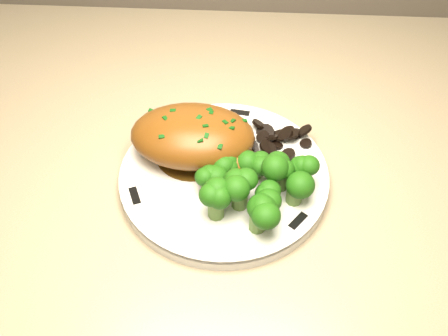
# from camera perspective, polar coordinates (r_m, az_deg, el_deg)

# --- Properties ---
(counter) EXTENTS (2.14, 0.71, 1.04)m
(counter) POSITION_cam_1_polar(r_m,az_deg,el_deg) (1.25, -20.81, -11.09)
(counter) COLOR brown
(counter) RESTS_ON ground
(plate) EXTENTS (0.29, 0.29, 0.02)m
(plate) POSITION_cam_1_polar(r_m,az_deg,el_deg) (0.72, 0.00, -1.01)
(plate) COLOR silver
(plate) RESTS_ON counter
(rim_accent_0) EXTENTS (0.03, 0.01, 0.00)m
(rim_accent_0) POSITION_cam_1_polar(r_m,az_deg,el_deg) (0.79, 1.61, 5.64)
(rim_accent_0) COLOR black
(rim_accent_0) RESTS_ON plate
(rim_accent_1) EXTENTS (0.02, 0.03, 0.00)m
(rim_accent_1) POSITION_cam_1_polar(r_m,az_deg,el_deg) (0.69, -9.06, -2.81)
(rim_accent_1) COLOR black
(rim_accent_1) RESTS_ON plate
(rim_accent_2) EXTENTS (0.02, 0.03, 0.00)m
(rim_accent_2) POSITION_cam_1_polar(r_m,az_deg,el_deg) (0.67, 7.53, -5.35)
(rim_accent_2) COLOR black
(rim_accent_2) RESTS_ON plate
(gravy_pool) EXTENTS (0.10, 0.10, 0.00)m
(gravy_pool) POSITION_cam_1_polar(r_m,az_deg,el_deg) (0.73, -3.11, 1.56)
(gravy_pool) COLOR #3F280B
(gravy_pool) RESTS_ON plate
(chicken_breast) EXTENTS (0.16, 0.11, 0.06)m
(chicken_breast) POSITION_cam_1_polar(r_m,az_deg,el_deg) (0.71, -2.80, 2.99)
(chicken_breast) COLOR brown
(chicken_breast) RESTS_ON plate
(mushroom_pile) EXTENTS (0.10, 0.07, 0.03)m
(mushroom_pile) POSITION_cam_1_polar(r_m,az_deg,el_deg) (0.74, 5.20, 2.55)
(mushroom_pile) COLOR black
(mushroom_pile) RESTS_ON plate
(broccoli_florets) EXTENTS (0.14, 0.11, 0.05)m
(broccoli_florets) POSITION_cam_1_polar(r_m,az_deg,el_deg) (0.66, 3.25, -1.64)
(broccoli_florets) COLOR #507130
(broccoli_florets) RESTS_ON plate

